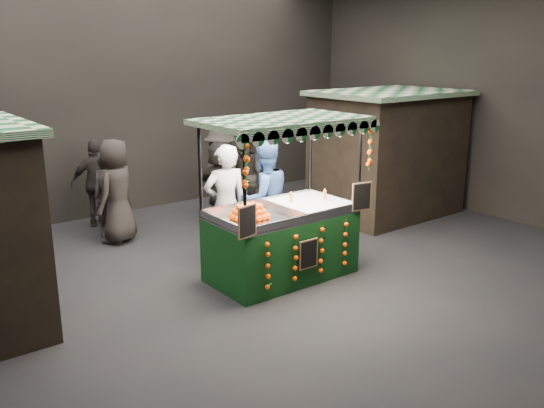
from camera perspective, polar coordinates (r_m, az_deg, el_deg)
ground at (r=8.80m, az=-0.95°, el=-7.84°), size 12.00×12.00×0.00m
market_hall at (r=8.09m, az=-1.06°, el=14.77°), size 12.10×10.10×5.05m
neighbour_stall_right at (r=12.39m, az=11.35°, el=5.01°), size 3.00×2.20×2.60m
juice_stall at (r=8.77m, az=1.15°, el=-2.57°), size 2.55×1.50×2.47m
vendor_grey at (r=9.28m, az=-4.62°, el=-0.14°), size 0.81×0.61×1.99m
vendor_blue at (r=9.60m, az=-0.79°, el=0.45°), size 1.05×0.87×2.00m
shopper_0 at (r=11.15m, az=-15.86°, el=0.91°), size 0.61×0.43×1.60m
shopper_1 at (r=11.57m, az=-2.44°, el=2.69°), size 1.15×1.13×1.87m
shopper_2 at (r=11.83m, az=-16.89°, el=2.00°), size 1.10×0.77×1.74m
shopper_3 at (r=11.69m, az=-5.03°, el=2.93°), size 1.43×1.31×1.93m
shopper_4 at (r=10.73m, az=-15.16°, el=1.23°), size 1.10×1.04×1.89m
shopper_5 at (r=11.16m, az=-5.06°, el=1.86°), size 0.79×1.69×1.75m
shopper_6 at (r=11.54m, az=-14.97°, el=1.54°), size 0.47×0.64×1.63m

